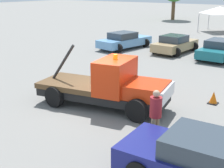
{
  "coord_description": "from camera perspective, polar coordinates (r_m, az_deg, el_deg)",
  "views": [
    {
      "loc": [
        7.43,
        -9.84,
        4.82
      ],
      "look_at": [
        0.5,
        0.0,
        1.05
      ],
      "focal_mm": 50.0,
      "sensor_mm": 36.0,
      "label": 1
    }
  ],
  "objects": [
    {
      "name": "ground_plane",
      "position": [
        13.24,
        -1.77,
        -3.97
      ],
      "size": [
        160.0,
        160.0,
        0.0
      ],
      "primitive_type": "plane",
      "color": "gray"
    },
    {
      "name": "tow_truck",
      "position": [
        12.81,
        -0.48,
        -0.45
      ],
      "size": [
        5.79,
        2.87,
        2.51
      ],
      "rotation": [
        0.0,
        0.0,
        0.19
      ],
      "color": "black",
      "rests_on": "ground"
    },
    {
      "name": "foreground_car",
      "position": [
        8.27,
        18.52,
        -13.9
      ],
      "size": [
        5.1,
        2.17,
        1.34
      ],
      "rotation": [
        0.0,
        0.0,
        0.04
      ],
      "color": "navy",
      "rests_on": "ground"
    },
    {
      "name": "person_near_truck",
      "position": [
        10.04,
        7.98,
        -5.12
      ],
      "size": [
        0.39,
        0.39,
        1.74
      ],
      "rotation": [
        0.0,
        0.0,
        6.22
      ],
      "color": "#847051",
      "rests_on": "ground"
    },
    {
      "name": "parked_car_skyblue",
      "position": [
        25.46,
        2.25,
        7.95
      ],
      "size": [
        2.9,
        5.06,
        1.34
      ],
      "rotation": [
        0.0,
        0.0,
        1.41
      ],
      "color": "#669ED1",
      "rests_on": "ground"
    },
    {
      "name": "parked_car_tan",
      "position": [
        24.31,
        11.42,
        7.17
      ],
      "size": [
        2.6,
        4.4,
        1.34
      ],
      "rotation": [
        0.0,
        0.0,
        1.5
      ],
      "color": "tan",
      "rests_on": "ground"
    },
    {
      "name": "parked_car_teal",
      "position": [
        23.12,
        19.29,
        6.03
      ],
      "size": [
        2.58,
        4.92,
        1.34
      ],
      "rotation": [
        0.0,
        0.0,
        1.54
      ],
      "color": "#196670",
      "rests_on": "ground"
    },
    {
      "name": "canopy_tent_white",
      "position": [
        37.0,
        19.13,
        12.67
      ],
      "size": [
        3.45,
        3.45,
        2.76
      ],
      "color": "#9E9EA3",
      "rests_on": "ground"
    },
    {
      "name": "traffic_cone",
      "position": [
        14.06,
        18.06,
        -2.45
      ],
      "size": [
        0.4,
        0.4,
        0.55
      ],
      "color": "black",
      "rests_on": "ground"
    }
  ]
}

